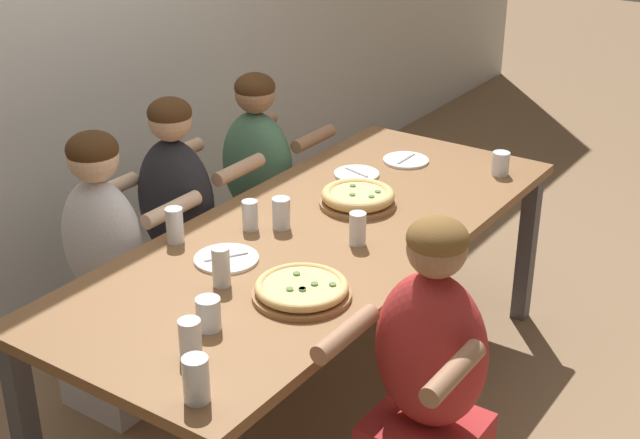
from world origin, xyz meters
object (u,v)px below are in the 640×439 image
object	(u,v)px
drinking_glass_b	(175,227)
diner_far_midleft	(108,286)
drinking_glass_g	(190,341)
empty_plate_b	(226,259)
diner_near_midleft	(427,407)
pizza_board_second	(358,197)
drinking_glass_c	(281,215)
empty_plate_a	(357,174)
empty_plate_c	(406,160)
drinking_glass_a	(209,316)
drinking_glass_e	(196,382)
pizza_board_main	(302,289)
drinking_glass_d	(250,217)
diner_far_midright	(259,205)
diner_far_center	(180,246)
drinking_glass_i	(501,165)
drinking_glass_f	(358,231)
drinking_glass_h	(221,269)

from	to	relation	value
drinking_glass_b	diner_far_midleft	bearing A→B (deg)	104.03
drinking_glass_g	diner_far_midleft	distance (m)	1.01
empty_plate_b	diner_near_midleft	world-z (taller)	diner_near_midleft
pizza_board_second	drinking_glass_c	distance (m)	0.36
empty_plate_a	empty_plate_c	world-z (taller)	same
drinking_glass_g	drinking_glass_a	bearing A→B (deg)	21.66
drinking_glass_c	drinking_glass_e	world-z (taller)	drinking_glass_e
pizza_board_main	drinking_glass_e	distance (m)	0.61
drinking_glass_d	diner_near_midleft	xyz separation A→B (m)	(-0.30, -0.92, -0.29)
pizza_board_second	drinking_glass_g	world-z (taller)	drinking_glass_g
pizza_board_second	empty_plate_c	world-z (taller)	pizza_board_second
diner_far_midright	diner_far_center	size ratio (longest dim) A/B	0.98
drinking_glass_c	drinking_glass_i	xyz separation A→B (m)	(0.96, -0.46, -0.01)
drinking_glass_c	drinking_glass_g	bearing A→B (deg)	-160.35
drinking_glass_f	drinking_glass_b	bearing A→B (deg)	122.66
drinking_glass_d	drinking_glass_f	distance (m)	0.42
pizza_board_second	diner_far_midright	xyz separation A→B (m)	(0.22, 0.68, -0.28)
empty_plate_c	drinking_glass_a	distance (m)	1.57
empty_plate_b	drinking_glass_f	size ratio (longest dim) A/B	1.84
empty_plate_a	drinking_glass_h	xyz separation A→B (m)	(-1.07, -0.15, 0.05)
drinking_glass_b	drinking_glass_f	world-z (taller)	drinking_glass_b
pizza_board_second	drinking_glass_a	distance (m)	1.04
drinking_glass_b	drinking_glass_c	world-z (taller)	drinking_glass_b
diner_far_center	diner_far_midleft	xyz separation A→B (m)	(-0.41, 0.00, -0.00)
pizza_board_second	drinking_glass_b	distance (m)	0.75
empty_plate_a	drinking_glass_i	distance (m)	0.62
pizza_board_main	empty_plate_b	size ratio (longest dim) A/B	1.43
drinking_glass_e	drinking_glass_a	bearing A→B (deg)	35.74
empty_plate_a	drinking_glass_f	size ratio (longest dim) A/B	1.58
diner_far_center	drinking_glass_d	bearing A→B (deg)	-11.47
empty_plate_b	diner_far_midright	size ratio (longest dim) A/B	0.20
drinking_glass_i	diner_near_midleft	distance (m)	1.41
empty_plate_c	drinking_glass_i	size ratio (longest dim) A/B	2.02
pizza_board_main	diner_far_midleft	bearing A→B (deg)	90.43
drinking_glass_e	diner_far_center	bearing A→B (deg)	44.94
pizza_board_main	drinking_glass_d	size ratio (longest dim) A/B	2.83
pizza_board_second	empty_plate_a	bearing A→B (deg)	33.03
drinking_glass_c	diner_far_midleft	xyz separation A→B (m)	(-0.39, 0.55, -0.30)
drinking_glass_c	diner_far_midright	world-z (taller)	diner_far_midright
empty_plate_a	drinking_glass_c	world-z (taller)	drinking_glass_c
pizza_board_main	empty_plate_b	xyz separation A→B (m)	(0.06, 0.37, -0.02)
empty_plate_b	diner_far_midleft	size ratio (longest dim) A/B	0.20
diner_far_midleft	drinking_glass_a	bearing A→B (deg)	-21.18
pizza_board_second	drinking_glass_g	xyz separation A→B (m)	(-1.18, -0.17, 0.02)
diner_far_center	pizza_board_second	bearing A→B (deg)	25.13
pizza_board_main	drinking_glass_f	xyz separation A→B (m)	(0.43, 0.06, 0.03)
empty_plate_a	drinking_glass_c	size ratio (longest dim) A/B	1.61
drinking_glass_b	diner_near_midleft	xyz separation A→B (m)	(-0.06, -1.08, -0.30)
empty_plate_a	diner_near_midleft	bearing A→B (deg)	-138.13
drinking_glass_e	drinking_glass_d	bearing A→B (deg)	30.72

